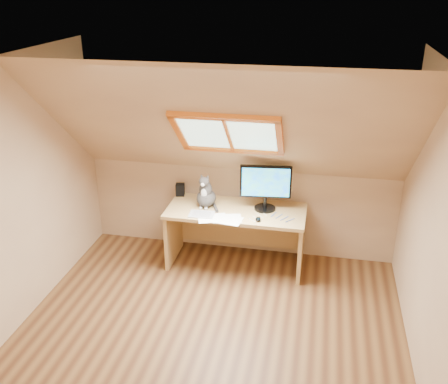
# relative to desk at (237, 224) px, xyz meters

# --- Properties ---
(ground) EXTENTS (3.50, 3.50, 0.00)m
(ground) POSITION_rel_desk_xyz_m (-0.02, -1.45, -0.46)
(ground) COLOR brown
(ground) RESTS_ON ground
(room_shell) EXTENTS (3.52, 3.52, 2.41)m
(room_shell) POSITION_rel_desk_xyz_m (-0.02, -1.54, 0.97)
(room_shell) COLOR tan
(room_shell) RESTS_ON ground
(desk) EXTENTS (1.49, 0.65, 0.68)m
(desk) POSITION_rel_desk_xyz_m (0.00, 0.00, 0.00)
(desk) COLOR tan
(desk) RESTS_ON ground
(monitor) EXTENTS (0.54, 0.23, 0.50)m
(monitor) POSITION_rel_desk_xyz_m (0.30, -0.00, 0.50)
(monitor) COLOR black
(monitor) RESTS_ON desk
(cat) EXTENTS (0.23, 0.27, 0.39)m
(cat) POSITION_rel_desk_xyz_m (-0.34, -0.04, 0.35)
(cat) COLOR #3C3835
(cat) RESTS_ON desk
(desk_speaker) EXTENTS (0.11, 0.11, 0.14)m
(desk_speaker) POSITION_rel_desk_xyz_m (-0.69, 0.18, 0.28)
(desk_speaker) COLOR black
(desk_speaker) RESTS_ON desk
(graphics_tablet) EXTENTS (0.27, 0.20, 0.01)m
(graphics_tablet) POSITION_rel_desk_xyz_m (-0.33, -0.27, 0.22)
(graphics_tablet) COLOR #B2B2B7
(graphics_tablet) RESTS_ON desk
(mouse) EXTENTS (0.06, 0.10, 0.03)m
(mouse) POSITION_rel_desk_xyz_m (0.27, -0.28, 0.23)
(mouse) COLOR black
(mouse) RESTS_ON desk
(papers) EXTENTS (0.35, 0.30, 0.01)m
(papers) POSITION_rel_desk_xyz_m (-0.13, -0.33, 0.22)
(papers) COLOR white
(papers) RESTS_ON desk
(cables) EXTENTS (0.51, 0.26, 0.01)m
(cables) POSITION_rel_desk_xyz_m (0.40, -0.18, 0.22)
(cables) COLOR silver
(cables) RESTS_ON desk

